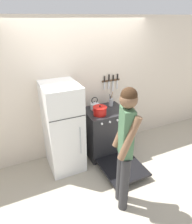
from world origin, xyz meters
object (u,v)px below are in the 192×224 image
(utensil_jar, at_px, (111,102))
(person, at_px, (125,145))
(refrigerator, at_px, (63,128))
(dutch_oven_pot, at_px, (100,111))
(tea_kettle, at_px, (95,105))
(stove_range, at_px, (106,133))

(utensil_jar, relative_size, person, 0.16)
(refrigerator, bearing_deg, person, -67.36)
(person, bearing_deg, dutch_oven_pot, 6.77)
(dutch_oven_pot, height_order, person, person)
(tea_kettle, xyz_separation_m, utensil_jar, (0.35, 0.01, 0.00))
(tea_kettle, bearing_deg, person, -97.83)
(stove_range, bearing_deg, dutch_oven_pot, -153.15)
(dutch_oven_pot, bearing_deg, tea_kettle, 87.01)
(stove_range, relative_size, tea_kettle, 5.65)
(refrigerator, xyz_separation_m, tea_kettle, (0.68, 0.17, 0.23))
(utensil_jar, bearing_deg, stove_range, -137.88)
(dutch_oven_pot, relative_size, utensil_jar, 0.99)
(stove_range, height_order, person, person)
(utensil_jar, height_order, person, person)
(dutch_oven_pot, bearing_deg, utensil_jar, 35.58)
(stove_range, xyz_separation_m, dutch_oven_pot, (-0.17, -0.09, 0.55))
(utensil_jar, xyz_separation_m, person, (-0.54, -1.36, 0.02))
(person, bearing_deg, refrigerator, 38.35)
(refrigerator, distance_m, tea_kettle, 0.74)
(refrigerator, distance_m, person, 1.31)
(refrigerator, xyz_separation_m, utensil_jar, (1.03, 0.18, 0.23))
(refrigerator, distance_m, dutch_oven_pot, 0.71)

